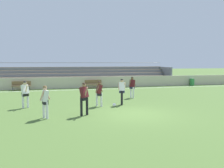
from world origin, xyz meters
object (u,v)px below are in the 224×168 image
(soccer_ball, at_px, (114,105))
(player_white_wide_right, at_px, (45,99))
(player_white_wide_left, at_px, (25,92))
(player_dark_deep_cover, at_px, (132,85))
(trash_bin, at_px, (192,82))
(bench_near_bin, at_px, (93,83))
(player_dark_challenging, at_px, (84,96))
(bench_near_wall_gap, at_px, (21,85))
(player_white_trailing_run, at_px, (122,89))
(bleacher_stand, at_px, (58,76))
(player_dark_overlapping, at_px, (99,91))

(soccer_ball, bearing_deg, player_white_wide_right, -152.32)
(player_white_wide_left, bearing_deg, player_dark_deep_cover, 16.19)
(player_white_wide_right, distance_m, soccer_ball, 4.67)
(trash_bin, relative_size, player_white_wide_left, 0.51)
(bench_near_bin, relative_size, player_dark_challenging, 1.04)
(bench_near_wall_gap, height_order, player_white_wide_right, player_white_wide_right)
(bench_near_bin, bearing_deg, player_dark_challenging, -101.23)
(bench_near_wall_gap, height_order, player_white_trailing_run, player_white_trailing_run)
(bench_near_wall_gap, distance_m, player_dark_challenging, 13.22)
(trash_bin, xyz_separation_m, player_white_trailing_run, (-11.62, -10.04, 0.61))
(player_dark_deep_cover, bearing_deg, player_white_trailing_run, -121.39)
(bench_near_wall_gap, distance_m, player_white_wide_left, 9.60)
(trash_bin, xyz_separation_m, player_dark_deep_cover, (-10.03, -7.44, 0.57))
(bench_near_bin, relative_size, soccer_ball, 8.18)
(bench_near_wall_gap, relative_size, player_dark_challenging, 1.04)
(bench_near_bin, bearing_deg, soccer_ball, -91.82)
(bleacher_stand, xyz_separation_m, player_dark_deep_cover, (5.53, -10.49, -0.20))
(trash_bin, distance_m, player_white_trailing_run, 15.37)
(bench_near_bin, height_order, bench_near_wall_gap, same)
(player_dark_deep_cover, bearing_deg, soccer_ball, -125.42)
(player_white_wide_left, bearing_deg, player_dark_challenging, -41.37)
(bleacher_stand, relative_size, player_white_wide_left, 16.62)
(trash_bin, xyz_separation_m, player_dark_overlapping, (-13.16, -10.23, 0.53))
(player_dark_overlapping, xyz_separation_m, player_white_wide_left, (-4.46, 0.58, 0.03))
(player_dark_overlapping, relative_size, player_white_wide_right, 0.98)
(trash_bin, bearing_deg, soccer_ball, -139.22)
(bleacher_stand, height_order, player_white_wide_right, bleacher_stand)
(trash_bin, height_order, player_dark_overlapping, player_dark_overlapping)
(player_white_trailing_run, bearing_deg, player_dark_overlapping, -173.26)
(player_white_trailing_run, relative_size, player_white_wide_right, 1.04)
(player_white_wide_right, xyz_separation_m, player_dark_deep_cover, (6.29, 5.26, 0.01))
(player_white_wide_left, distance_m, player_dark_challenging, 4.32)
(bench_near_bin, distance_m, bench_near_wall_gap, 7.19)
(trash_bin, distance_m, player_dark_overlapping, 16.67)
(bench_near_bin, distance_m, player_white_trailing_run, 9.88)
(bench_near_wall_gap, bearing_deg, soccer_ball, -56.56)
(bench_near_bin, height_order, player_dark_overlapping, player_dark_overlapping)
(player_dark_overlapping, distance_m, player_white_wide_left, 4.49)
(player_dark_challenging, relative_size, soccer_ball, 7.84)
(bleacher_stand, distance_m, bench_near_wall_gap, 4.85)
(player_dark_challenging, xyz_separation_m, player_dark_deep_cover, (4.34, 5.06, -0.05))
(soccer_ball, bearing_deg, player_dark_overlapping, 158.91)
(player_dark_overlapping, xyz_separation_m, player_dark_challenging, (-1.21, -2.28, 0.08))
(player_white_trailing_run, relative_size, player_dark_challenging, 0.99)
(trash_bin, bearing_deg, player_dark_challenging, -138.99)
(bench_near_wall_gap, height_order, player_dark_deep_cover, player_dark_deep_cover)
(bench_near_bin, distance_m, trash_bin, 11.93)
(bleacher_stand, bearing_deg, bench_near_wall_gap, -137.84)
(bench_near_wall_gap, relative_size, player_white_wide_right, 1.10)
(player_dark_overlapping, bearing_deg, bench_near_wall_gap, 120.68)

